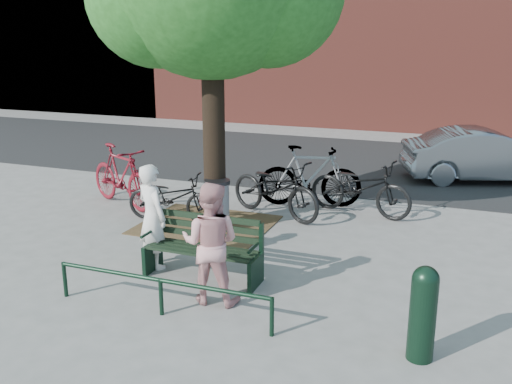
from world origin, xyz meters
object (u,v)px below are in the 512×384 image
at_px(bicycle_c, 275,188).
at_px(parked_car, 486,155).
at_px(person_right, 211,243).
at_px(litter_bin, 217,205).
at_px(park_bench, 204,246).
at_px(person_left, 152,216).
at_px(bollard, 423,310).

xyz_separation_m(bicycle_c, parked_car, (3.87, 4.43, 0.07)).
bearing_deg(parked_car, person_right, 138.33).
bearing_deg(litter_bin, park_bench, -70.95).
relative_size(bicycle_c, parked_car, 0.56).
relative_size(person_left, bollard, 1.47).
distance_m(person_right, parked_car, 8.93).
distance_m(bollard, litter_bin, 4.94).
bearing_deg(person_right, litter_bin, -74.51).
bearing_deg(bicycle_c, bollard, -121.45).
xyz_separation_m(person_right, bicycle_c, (-0.40, 3.80, -0.26)).
xyz_separation_m(bollard, litter_bin, (-3.86, 3.08, -0.11)).
distance_m(litter_bin, parked_car, 7.25).
bearing_deg(bollard, person_left, 163.32).
relative_size(park_bench, bollard, 1.58).
relative_size(person_right, litter_bin, 1.73).
height_order(person_right, bollard, person_right).
bearing_deg(bicycle_c, litter_bin, 171.87).
bearing_deg(park_bench, person_left, 175.49).
relative_size(person_right, parked_car, 0.43).
xyz_separation_m(park_bench, bicycle_c, (0.03, 3.12, 0.09)).
relative_size(park_bench, person_right, 1.05).
bearing_deg(litter_bin, bollard, -38.55).
distance_m(park_bench, person_left, 0.96).
xyz_separation_m(person_right, parked_car, (3.47, 8.23, -0.19)).
height_order(litter_bin, parked_car, parked_car).
distance_m(person_left, person_right, 1.53).
height_order(person_right, bicycle_c, person_right).
height_order(person_left, bollard, person_left).
relative_size(person_left, bicycle_c, 0.75).
height_order(bicycle_c, parked_car, parked_car).
bearing_deg(bollard, bicycle_c, 126.52).
distance_m(litter_bin, bicycle_c, 1.39).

